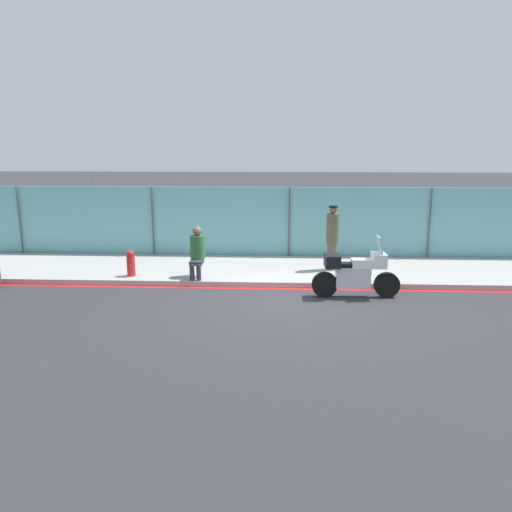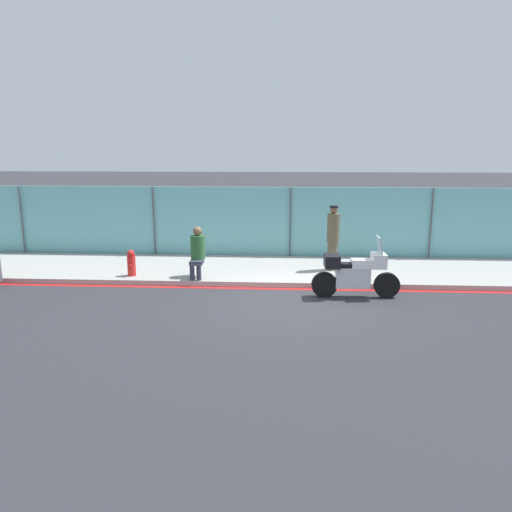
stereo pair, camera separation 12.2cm
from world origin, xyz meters
name	(u,v)px [view 1 (the left image)]	position (x,y,z in m)	size (l,w,h in m)	color
ground_plane	(292,303)	(0.00, 0.00, 0.00)	(120.00, 120.00, 0.00)	#2D2D33
sidewalk	(290,270)	(0.00, 2.90, 0.07)	(32.90, 3.29, 0.14)	#9E9E99
curb_paint_stripe	(291,289)	(0.00, 1.17, 0.00)	(32.90, 0.18, 0.01)	red
storefront_fence	(289,224)	(0.00, 4.63, 1.18)	(31.25, 0.17, 2.35)	#6BB2B7
motorcycle	(355,273)	(1.55, 0.54, 0.62)	(2.14, 0.53, 1.52)	black
officer_standing	(332,237)	(1.20, 2.74, 1.10)	(0.35, 0.35, 1.85)	brown
person_seated_on_curb	(197,249)	(-2.52, 1.75, 0.90)	(0.40, 0.71, 1.37)	#2D3342
fire_hydrant	(131,263)	(-4.36, 1.75, 0.49)	(0.23, 0.28, 0.72)	red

